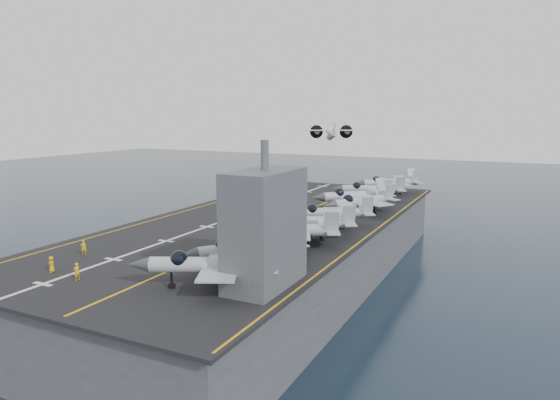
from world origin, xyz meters
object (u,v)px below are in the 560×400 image
at_px(tow_cart_a, 246,239).
at_px(transport_plane, 332,135).
at_px(fighter_jet_0, 213,263).
at_px(island_superstructure, 265,214).

xyz_separation_m(tow_cart_a, transport_plane, (-12.78, 67.80, 11.58)).
xyz_separation_m(fighter_jet_0, transport_plane, (-18.80, 84.91, 9.55)).
xyz_separation_m(fighter_jet_0, tow_cart_a, (-6.02, 17.11, -2.03)).
bearing_deg(transport_plane, tow_cart_a, -79.33).
bearing_deg(tow_cart_a, fighter_jet_0, -70.61).
height_order(island_superstructure, fighter_jet_0, island_superstructure).
relative_size(fighter_jet_0, tow_cart_a, 7.96).
relative_size(island_superstructure, tow_cart_a, 6.53).
relative_size(island_superstructure, fighter_jet_0, 0.82).
bearing_deg(fighter_jet_0, tow_cart_a, 109.39).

